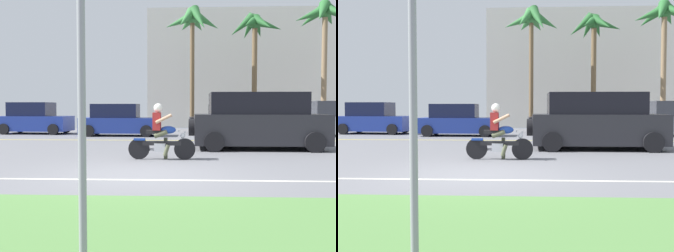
% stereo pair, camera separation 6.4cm
% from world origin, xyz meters
% --- Properties ---
extents(ground, '(56.00, 30.00, 0.04)m').
position_xyz_m(ground, '(0.00, 3.00, -0.02)').
color(ground, slate).
extents(grass_median, '(56.00, 3.80, 0.06)m').
position_xyz_m(grass_median, '(0.00, -4.10, 0.03)').
color(grass_median, '#548442').
rests_on(grass_median, ground).
extents(lane_line_near, '(50.40, 0.12, 0.01)m').
position_xyz_m(lane_line_near, '(0.00, -0.56, 0.00)').
color(lane_line_near, silver).
rests_on(lane_line_near, ground).
extents(lane_line_far, '(50.40, 0.12, 0.01)m').
position_xyz_m(lane_line_far, '(0.00, 8.67, 0.00)').
color(lane_line_far, yellow).
rests_on(lane_line_far, ground).
extents(motorcyclist, '(1.80, 0.59, 1.50)m').
position_xyz_m(motorcyclist, '(0.24, 2.49, 0.63)').
color(motorcyclist, black).
rests_on(motorcyclist, ground).
extents(suv_nearby, '(4.51, 2.22, 1.88)m').
position_xyz_m(suv_nearby, '(3.29, 5.34, 0.92)').
color(suv_nearby, '#232328').
rests_on(suv_nearby, ground).
extents(parked_car_0, '(3.75, 2.11, 1.65)m').
position_xyz_m(parked_car_0, '(-7.13, 12.63, 0.76)').
color(parked_car_0, navy).
rests_on(parked_car_0, ground).
extents(parked_car_1, '(3.85, 1.88, 1.56)m').
position_xyz_m(parked_car_1, '(-2.41, 11.30, 0.73)').
color(parked_car_1, navy).
rests_on(parked_car_1, ground).
extents(parked_car_2, '(3.95, 2.06, 1.55)m').
position_xyz_m(parked_car_2, '(3.08, 13.27, 0.72)').
color(parked_car_2, '#232328').
rests_on(parked_car_2, ground).
extents(parked_car_3, '(3.74, 2.08, 1.70)m').
position_xyz_m(parked_car_3, '(7.97, 11.69, 0.78)').
color(parked_car_3, '#8C939E').
rests_on(parked_car_3, ground).
extents(palm_tree_0, '(3.60, 3.45, 7.60)m').
position_xyz_m(palm_tree_0, '(8.92, 15.83, 6.43)').
color(palm_tree_0, '#846B4C').
rests_on(palm_tree_0, ground).
extents(palm_tree_1, '(3.40, 3.28, 7.23)m').
position_xyz_m(palm_tree_1, '(1.22, 15.43, 6.12)').
color(palm_tree_1, brown).
rests_on(palm_tree_1, ground).
extents(palm_tree_2, '(3.24, 3.19, 7.00)m').
position_xyz_m(palm_tree_2, '(4.91, 15.95, 5.86)').
color(palm_tree_2, brown).
rests_on(palm_tree_2, ground).
extents(street_sign, '(0.62, 0.06, 2.91)m').
position_xyz_m(street_sign, '(0.16, -5.26, 1.76)').
color(street_sign, gray).
rests_on(street_sign, ground).
extents(building_far, '(14.74, 4.00, 8.08)m').
position_xyz_m(building_far, '(5.59, 21.00, 4.04)').
color(building_far, beige).
rests_on(building_far, ground).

